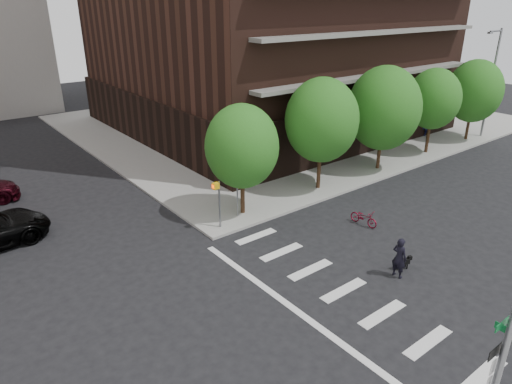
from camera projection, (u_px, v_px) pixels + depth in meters
ground at (291, 319)px, 17.49m from camera, size 120.00×120.00×0.00m
sidewalk_ne at (286, 119)px, 46.12m from camera, size 39.00×33.00×0.15m
crosswalk at (331, 297)px, 18.74m from camera, size 3.85×13.00×0.01m
tree_a at (242, 147)px, 24.34m from camera, size 4.00×4.00×5.90m
tree_b at (322, 120)px, 27.55m from camera, size 4.50×4.50×6.65m
tree_c at (384, 108)px, 30.98m from camera, size 5.00×5.00×6.80m
tree_d at (434, 99)px, 34.42m from camera, size 4.00×4.00×6.20m
tree_e at (474, 91)px, 37.86m from camera, size 4.50×4.50×6.35m
pedestrian_signal at (223, 195)px, 23.82m from camera, size 2.18×0.67×2.60m
streetlamp at (491, 77)px, 38.26m from camera, size 2.14×0.22×9.00m
scooter at (364, 217)px, 24.61m from camera, size 0.71×1.70×0.87m
dog_walker at (399, 258)px, 19.82m from camera, size 0.70×0.46×1.89m
dog at (404, 261)px, 20.58m from camera, size 0.73×0.40×0.61m
pedestrian_far at (426, 128)px, 39.71m from camera, size 0.90×0.80×1.54m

